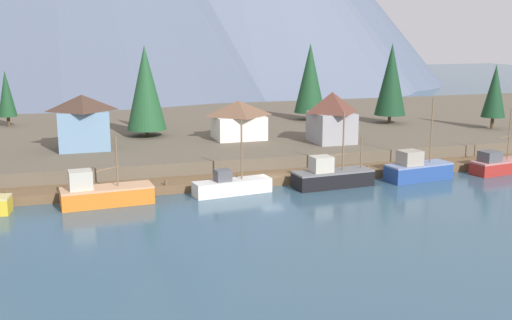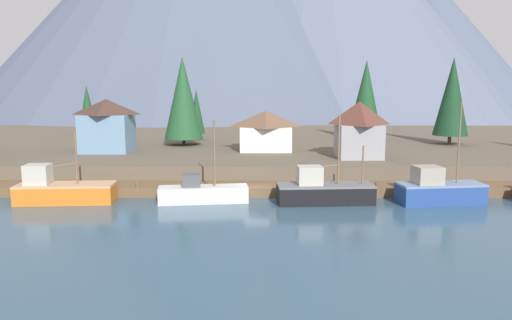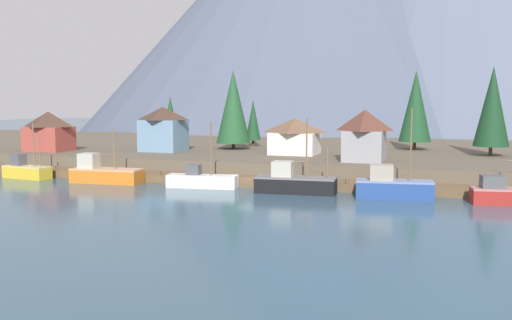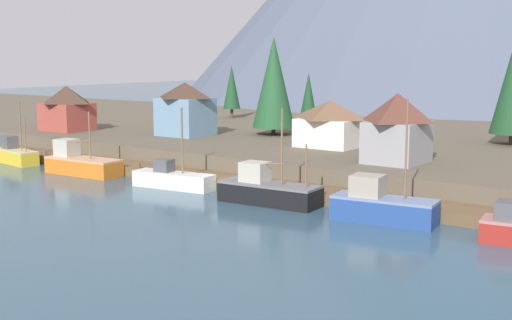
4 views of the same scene
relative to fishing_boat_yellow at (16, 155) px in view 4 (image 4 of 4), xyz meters
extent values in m
cube|color=#335166|center=(31.12, 21.73, -1.57)|extent=(400.00, 400.00, 1.00)
cube|color=brown|center=(31.12, 3.73, -0.57)|extent=(80.00, 4.00, 1.00)
cylinder|color=brown|center=(-4.88, 1.93, -0.27)|extent=(0.36, 0.36, 1.60)
cylinder|color=brown|center=(3.12, 1.93, -0.27)|extent=(0.36, 0.36, 1.60)
cylinder|color=brown|center=(11.12, 1.93, -0.27)|extent=(0.36, 0.36, 1.60)
cylinder|color=brown|center=(19.12, 1.93, -0.27)|extent=(0.36, 0.36, 1.60)
cylinder|color=brown|center=(27.12, 1.93, -0.27)|extent=(0.36, 0.36, 1.60)
cylinder|color=brown|center=(35.12, 1.93, -0.27)|extent=(0.36, 0.36, 1.60)
cylinder|color=brown|center=(43.12, 1.93, -0.27)|extent=(0.36, 0.36, 1.60)
cylinder|color=brown|center=(51.12, 1.93, -0.27)|extent=(0.36, 0.36, 1.60)
cube|color=brown|center=(31.12, 33.73, 0.18)|extent=(400.00, 56.00, 2.50)
cube|color=gold|center=(0.17, -0.02, -0.32)|extent=(7.25, 3.25, 1.50)
cube|color=tan|center=(0.17, -0.02, 0.53)|extent=(7.25, 3.25, 0.20)
cube|color=#4C4C51|center=(-1.35, 0.19, 1.40)|extent=(1.84, 1.69, 1.54)
cylinder|color=brown|center=(1.58, -0.22, 3.52)|extent=(0.17, 0.17, 5.79)
cylinder|color=brown|center=(2.67, -0.38, 2.59)|extent=(0.14, 0.14, 3.93)
cube|color=#CC6B1E|center=(12.79, -0.25, -0.25)|extent=(9.28, 3.63, 1.65)
cube|color=tan|center=(12.79, -0.25, 0.67)|extent=(9.28, 3.63, 0.20)
cube|color=#B2AD9E|center=(10.27, -0.42, 1.72)|extent=(2.36, 2.14, 1.89)
cylinder|color=brown|center=(13.89, -0.17, 3.32)|extent=(0.18, 0.18, 5.08)
cylinder|color=brown|center=(12.96, -0.24, 2.61)|extent=(2.33, 0.28, 0.49)
cube|color=silver|center=(25.96, -0.03, -0.39)|extent=(8.74, 3.27, 1.36)
cube|color=silver|center=(25.96, -0.03, 0.39)|extent=(8.74, 3.27, 0.20)
cube|color=#4C4C51|center=(24.87, -0.17, 1.10)|extent=(1.81, 1.64, 1.22)
cylinder|color=brown|center=(27.05, 0.11, 3.68)|extent=(0.19, 0.19, 6.39)
cube|color=black|center=(37.65, -0.27, -0.25)|extent=(9.29, 3.67, 1.65)
cube|color=slate|center=(37.65, -0.27, 0.68)|extent=(9.29, 3.67, 0.20)
cube|color=#B2AD9E|center=(36.14, -0.38, 1.65)|extent=(2.43, 2.14, 1.75)
cylinder|color=brown|center=(38.86, -0.18, 4.07)|extent=(0.19, 0.19, 6.58)
cylinder|color=brown|center=(41.23, -0.01, 2.62)|extent=(0.16, 0.16, 3.68)
cylinder|color=brown|center=(37.83, -0.25, 2.48)|extent=(2.60, 0.32, 0.38)
cube|color=navy|center=(48.63, -0.34, -0.19)|extent=(8.38, 3.83, 1.76)
cube|color=#6C7DA2|center=(48.63, -0.34, 0.79)|extent=(8.38, 3.83, 0.20)
cube|color=gray|center=(47.26, -0.52, 1.72)|extent=(2.70, 2.50, 1.66)
cylinder|color=brown|center=(50.21, -0.13, 4.75)|extent=(0.16, 0.16, 7.73)
cube|color=silver|center=(32.21, 19.52, 3.04)|extent=(6.74, 5.75, 3.22)
pyramid|color=brown|center=(32.21, 19.52, 5.70)|extent=(7.08, 6.04, 2.11)
cube|color=#6689A8|center=(11.33, 17.92, 3.89)|extent=(6.19, 5.57, 4.92)
pyramid|color=#422D23|center=(11.33, 17.92, 7.35)|extent=(6.50, 5.84, 2.00)
cube|color=#9E4238|center=(-6.07, 12.58, 3.34)|extent=(6.43, 5.21, 3.82)
pyramid|color=#422D23|center=(-6.07, 12.58, 6.45)|extent=(6.75, 5.47, 2.39)
cube|color=gray|center=(43.40, 13.09, 3.45)|extent=(5.12, 5.81, 4.03)
pyramid|color=brown|center=(43.40, 13.09, 6.84)|extent=(5.38, 6.10, 2.75)
cylinder|color=#4C3823|center=(48.53, 33.51, 2.09)|extent=(0.50, 0.50, 1.32)
cylinder|color=#4C3823|center=(20.27, 25.26, 1.93)|extent=(0.50, 0.50, 1.00)
cone|color=#1E4C28|center=(20.27, 25.26, 8.35)|extent=(5.57, 5.57, 11.84)
cylinder|color=#4C3823|center=(0.71, 41.10, 2.22)|extent=(0.50, 0.50, 1.59)
cone|color=#194223|center=(0.71, 41.10, 6.60)|extent=(2.85, 2.85, 7.16)
cylinder|color=#4C3823|center=(21.30, 32.24, 1.95)|extent=(0.50, 0.50, 1.04)
cone|color=#194223|center=(21.30, 32.24, 5.99)|extent=(2.63, 2.63, 7.04)
camera|label=1|loc=(9.14, -62.40, 16.21)|focal=43.39mm
camera|label=2|loc=(31.34, -46.02, 10.02)|focal=34.29mm
camera|label=3|loc=(54.41, -63.59, 9.49)|focal=40.78mm
camera|label=4|loc=(71.04, -47.68, 11.79)|focal=47.45mm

